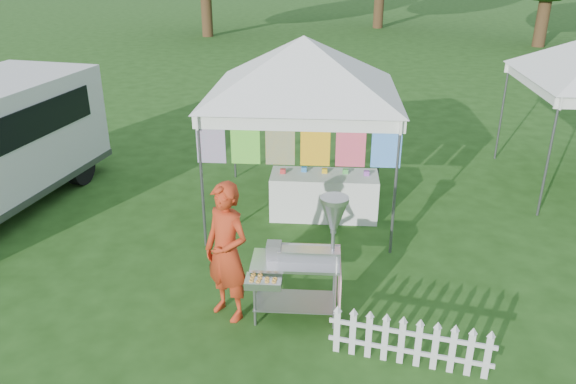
{
  "coord_description": "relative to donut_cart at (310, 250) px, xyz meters",
  "views": [
    {
      "loc": [
        0.45,
        -5.47,
        4.27
      ],
      "look_at": [
        -0.11,
        1.74,
        1.1
      ],
      "focal_mm": 35.0,
      "sensor_mm": 36.0,
      "label": 1
    }
  ],
  "objects": [
    {
      "name": "ground",
      "position": [
        -0.26,
        -0.36,
        -0.96
      ],
      "size": [
        120.0,
        120.0,
        0.0
      ],
      "primitive_type": "plane",
      "color": "#1E4112",
      "rests_on": "ground"
    },
    {
      "name": "canopy_main",
      "position": [
        -0.26,
        3.13,
        2.03
      ],
      "size": [
        4.24,
        4.24,
        3.45
      ],
      "color": "#59595E",
      "rests_on": "ground"
    },
    {
      "name": "donut_cart",
      "position": [
        0.0,
        0.0,
        0.0
      ],
      "size": [
        1.17,
        0.81,
        1.63
      ],
      "rotation": [
        0.0,
        0.0,
        0.01
      ],
      "color": "gray",
      "rests_on": "ground"
    },
    {
      "name": "vendor",
      "position": [
        -1.0,
        -0.01,
        -0.07
      ],
      "size": [
        0.78,
        0.72,
        1.79
      ],
      "primitive_type": "imported",
      "rotation": [
        0.0,
        0.0,
        -0.61
      ],
      "color": "#AD3015",
      "rests_on": "ground"
    },
    {
      "name": "picket_fence",
      "position": [
        1.13,
        -0.79,
        -0.67
      ],
      "size": [
        1.77,
        0.38,
        0.56
      ],
      "rotation": [
        0.0,
        0.0,
        -0.2
      ],
      "color": "silver",
      "rests_on": "ground"
    },
    {
      "name": "display_table",
      "position": [
        0.12,
        2.92,
        -0.58
      ],
      "size": [
        1.8,
        0.7,
        0.76
      ],
      "primitive_type": "cube",
      "color": "white",
      "rests_on": "ground"
    }
  ]
}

